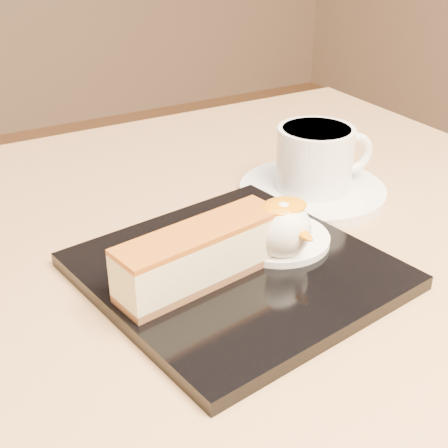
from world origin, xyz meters
TOP-DOWN VIEW (x-y plane):
  - table at (0.00, 0.00)m, footprint 0.80×0.80m
  - dessert_plate at (-0.01, -0.00)m, footprint 0.25×0.25m
  - cheesecake at (-0.05, -0.01)m, footprint 0.14×0.06m
  - cream_smear at (0.04, 0.01)m, footprint 0.09×0.09m
  - ice_cream_scoop at (0.03, -0.01)m, footprint 0.05×0.05m
  - mango_sauce at (0.03, -0.00)m, footprint 0.04×0.03m
  - mint_sprig at (0.01, 0.04)m, footprint 0.04×0.03m
  - saucer at (0.14, 0.09)m, footprint 0.15×0.15m
  - coffee_cup at (0.14, 0.09)m, footprint 0.10×0.08m

SIDE VIEW (x-z plane):
  - table at x=0.00m, z-range 0.20..0.92m
  - saucer at x=0.14m, z-range 0.72..0.73m
  - dessert_plate at x=-0.01m, z-range 0.72..0.73m
  - cream_smear at x=0.04m, z-range 0.73..0.74m
  - mint_sprig at x=0.01m, z-range 0.74..0.74m
  - cheesecake at x=-0.05m, z-range 0.73..0.78m
  - ice_cream_scoop at x=0.03m, z-range 0.73..0.78m
  - coffee_cup at x=0.14m, z-range 0.73..0.79m
  - mango_sauce at x=0.03m, z-range 0.77..0.78m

